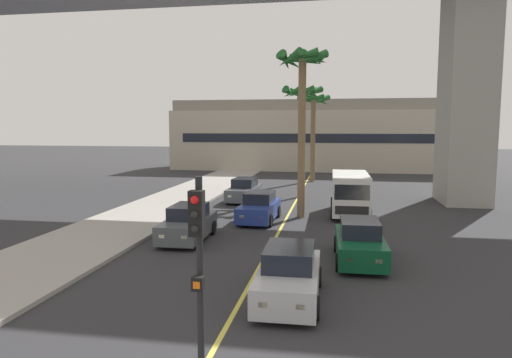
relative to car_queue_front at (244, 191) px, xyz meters
name	(u,v)px	position (x,y,z in m)	size (l,w,h in m)	color
sidewalk_left	(75,246)	(-4.57, -13.06, -0.65)	(4.80, 80.00, 0.15)	#9E9991
lane_stripe_center	(287,217)	(3.43, -5.06, -0.72)	(0.14, 56.00, 0.01)	#DBCC4C
pier_building_backdrop	(314,136)	(3.43, 24.72, 3.23)	(32.90, 8.04, 8.03)	#BCB29E
car_queue_front	(244,191)	(0.00, 0.00, 0.00)	(1.95, 4.16, 1.56)	#4C5156
car_queue_second	(188,224)	(-0.36, -10.93, 0.00)	(1.91, 4.14, 1.56)	#4C5156
car_queue_third	(360,243)	(7.01, -13.00, 0.00)	(1.92, 4.15, 1.56)	#0C4728
car_queue_fourth	(259,208)	(2.08, -6.34, 0.00)	(1.95, 4.16, 1.56)	navy
car_queue_fifth	(289,276)	(4.80, -17.29, 0.00)	(1.88, 4.13, 1.56)	#B7BABF
delivery_van	(350,193)	(6.89, -3.74, 0.57)	(2.20, 5.27, 2.36)	silver
traffic_light_median_near	(199,265)	(3.84, -22.97, 1.99)	(0.24, 0.37, 4.20)	black
palm_tree_near_median	(313,113)	(3.94, 12.36, 5.56)	(3.12, 3.12, 7.99)	brown
palm_tree_mid_median	(302,105)	(3.65, 2.64, 5.81)	(3.00, 3.01, 7.93)	brown
palm_tree_far_median	(302,86)	(4.18, -4.90, 6.47)	(2.93, 2.96, 9.17)	brown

